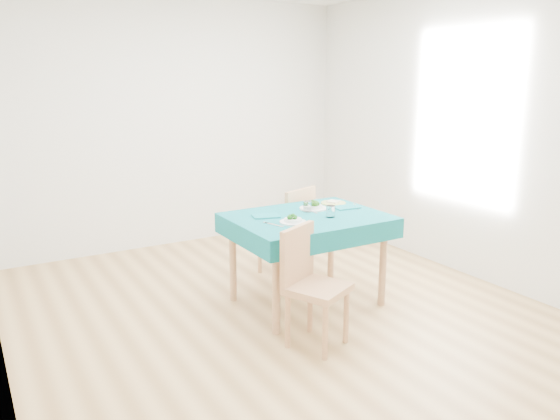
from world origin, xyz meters
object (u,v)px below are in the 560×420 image
chair_far (284,220)px  bowl_far (313,205)px  bowl_near (293,219)px  side_plate (333,203)px  table (307,260)px  chair_near (318,282)px

chair_far → bowl_far: (-0.06, -0.57, 0.27)m
bowl_near → side_plate: (0.66, 0.37, -0.03)m
table → bowl_far: size_ratio=5.22×
table → bowl_near: size_ratio=5.92×
table → chair_near: bearing=-117.7°
table → side_plate: bearing=29.2°
bowl_near → bowl_far: bearing=37.4°
bowl_far → side_plate: (0.27, 0.08, -0.03)m
bowl_far → side_plate: bowl_far is taller
side_plate → bowl_far: bearing=-163.9°
side_plate → chair_near: bearing=-130.8°
chair_near → bowl_far: 1.03m
chair_near → bowl_far: bearing=33.2°
chair_far → side_plate: bearing=93.0°
bowl_far → side_plate: size_ratio=1.06×
chair_far → bowl_near: chair_far is taller
chair_far → side_plate: size_ratio=4.74×
table → bowl_near: (-0.22, -0.13, 0.41)m
bowl_far → side_plate: bearing=16.1°
chair_near → side_plate: (0.78, 0.91, 0.29)m
bowl_far → bowl_near: bearing=-142.6°
side_plate → table: bearing=-150.8°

